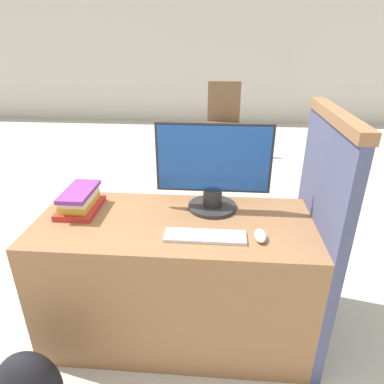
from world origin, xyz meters
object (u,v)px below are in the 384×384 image
(keyboard, at_px, (205,236))
(far_chair, at_px, (224,117))
(book_stack, at_px, (80,201))
(mouse, at_px, (260,236))
(monitor, at_px, (213,169))

(keyboard, relative_size, far_chair, 0.37)
(keyboard, height_order, far_chair, far_chair)
(book_stack, bearing_deg, far_chair, 75.79)
(book_stack, relative_size, far_chair, 0.28)
(book_stack, height_order, far_chair, far_chair)
(mouse, bearing_deg, monitor, 127.80)
(book_stack, xyz_separation_m, far_chair, (0.78, 3.06, -0.23))
(keyboard, distance_m, book_stack, 0.71)
(monitor, height_order, far_chair, monitor)
(keyboard, relative_size, book_stack, 1.34)
(keyboard, bearing_deg, far_chair, 88.17)
(mouse, xyz_separation_m, far_chair, (-0.15, 3.27, -0.19))
(book_stack, bearing_deg, keyboard, -17.66)
(monitor, relative_size, far_chair, 0.59)
(monitor, bearing_deg, far_chair, 88.47)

